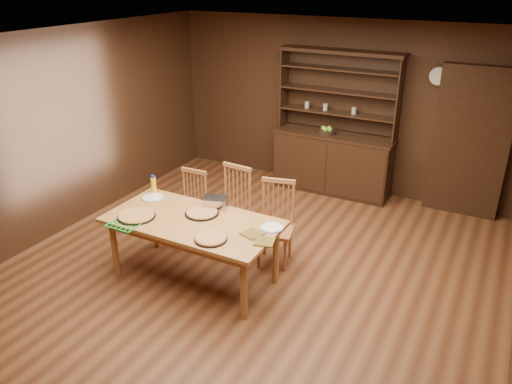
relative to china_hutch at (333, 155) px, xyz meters
The scene contains 20 objects.
floor 2.82m from the china_hutch, 89.99° to the right, with size 6.00×6.00×0.00m, color brown.
room_shell 2.92m from the china_hutch, 89.99° to the right, with size 6.00×6.00×6.00m.
china_hutch is the anchor object (origin of this frame).
doorway 1.96m from the china_hutch, ahead, with size 1.00×0.18×2.10m, color #321910.
wall_clock 1.89m from the china_hutch, ahead, with size 0.30×0.05×0.30m.
dining_table 3.13m from the china_hutch, 99.25° to the right, with size 1.90×0.95×0.75m.
chair_left 2.54m from the china_hutch, 114.82° to the right, with size 0.39×0.38×0.93m.
chair_center 2.26m from the china_hutch, 103.16° to the right, with size 0.47×0.45×1.05m.
chair_right 2.29m from the china_hutch, 86.94° to the right, with size 0.50×0.49×1.02m.
pizza_left 3.50m from the china_hutch, 108.02° to the right, with size 0.42×0.42×0.04m.
pizza_right 3.37m from the china_hutch, 91.51° to the right, with size 0.34×0.34×0.04m.
pizza_center 2.96m from the china_hutch, 99.51° to the right, with size 0.38×0.38×0.04m.
cooling_rack 3.65m from the china_hutch, 107.17° to the right, with size 0.32×0.32×0.01m, color green, non-canonical shape.
plate_left 3.10m from the china_hutch, 113.51° to the right, with size 0.26×0.26×0.02m.
plate_right 2.88m from the china_hutch, 83.15° to the right, with size 0.25×0.25×0.02m.
foil_dish 2.73m from the china_hutch, 99.68° to the right, with size 0.28×0.20×0.11m, color silver.
juice_bottle 3.03m from the china_hutch, 115.83° to the right, with size 0.06×0.06×0.23m.
pot_holder_a 3.18m from the china_hutch, 82.62° to the right, with size 0.19×0.19×0.01m, color #A62113.
pot_holder_b 3.08m from the china_hutch, 85.80° to the right, with size 0.19×0.19×0.01m, color #A62113.
fruit_bowl 0.41m from the china_hutch, 148.69° to the right, with size 0.28×0.28×0.12m.
Camera 1 is at (2.36, -4.25, 3.24)m, focal length 35.00 mm.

